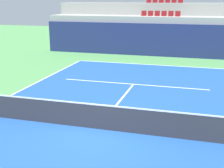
{
  "coord_description": "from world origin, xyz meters",
  "views": [
    {
      "loc": [
        3.43,
        -9.93,
        4.65
      ],
      "look_at": [
        0.0,
        2.0,
        1.2
      ],
      "focal_mm": 49.13,
      "sensor_mm": 36.0,
      "label": 1
    }
  ],
  "objects": [
    {
      "name": "stands_tier_lower",
      "position": [
        0.0,
        16.99,
        1.62
      ],
      "size": [
        19.65,
        2.4,
        3.23
      ],
      "primitive_type": "cube",
      "color": "#9E9E99",
      "rests_on": "ground_plane"
    },
    {
      "name": "ground_plane",
      "position": [
        0.0,
        0.0,
        0.0
      ],
      "size": [
        80.0,
        80.0,
        0.0
      ],
      "primitive_type": "plane",
      "color": "#4C8C4C"
    },
    {
      "name": "service_line_far",
      "position": [
        0.0,
        6.4,
        0.01
      ],
      "size": [
        8.26,
        0.1,
        0.0
      ],
      "primitive_type": "cube",
      "color": "white",
      "rests_on": "court_surface"
    },
    {
      "name": "seating_row_lower",
      "position": [
        0.0,
        17.08,
        3.36
      ],
      "size": [
        3.35,
        0.44,
        0.44
      ],
      "color": "maroon",
      "rests_on": "stands_tier_lower"
    },
    {
      "name": "tennis_net",
      "position": [
        0.0,
        0.0,
        0.51
      ],
      "size": [
        11.08,
        0.08,
        1.07
      ],
      "color": "black",
      "rests_on": "court_surface"
    },
    {
      "name": "seating_row_upper",
      "position": [
        0.0,
        19.48,
        4.43
      ],
      "size": [
        3.35,
        0.44,
        0.44
      ],
      "color": "maroon",
      "rests_on": "stands_tier_upper"
    },
    {
      "name": "court_surface",
      "position": [
        0.0,
        0.0,
        0.01
      ],
      "size": [
        11.0,
        24.0,
        0.01
      ],
      "primitive_type": "cube",
      "color": "#1E4C99",
      "rests_on": "ground_plane"
    },
    {
      "name": "baseline_far",
      "position": [
        0.0,
        11.95,
        0.01
      ],
      "size": [
        11.0,
        0.1,
        0.0
      ],
      "primitive_type": "cube",
      "color": "white",
      "rests_on": "court_surface"
    },
    {
      "name": "back_wall",
      "position": [
        0.0,
        15.64,
        1.35
      ],
      "size": [
        19.65,
        0.3,
        2.7
      ],
      "primitive_type": "cube",
      "color": "navy",
      "rests_on": "ground_plane"
    },
    {
      "name": "centre_service_line",
      "position": [
        0.0,
        3.2,
        0.01
      ],
      "size": [
        0.1,
        6.4,
        0.0
      ],
      "primitive_type": "cube",
      "color": "white",
      "rests_on": "court_surface"
    },
    {
      "name": "stands_tier_upper",
      "position": [
        0.0,
        19.39,
        2.15
      ],
      "size": [
        19.65,
        2.4,
        4.31
      ],
      "primitive_type": "cube",
      "color": "#9E9E99",
      "rests_on": "ground_plane"
    }
  ]
}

